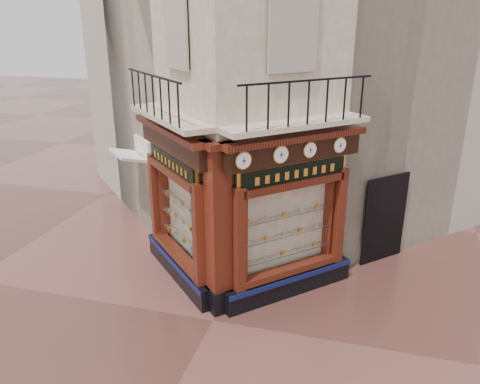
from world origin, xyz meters
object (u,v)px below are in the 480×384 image
(clock_b, at_px, (281,154))
(signboard_right, at_px, (295,173))
(signboard_left, at_px, (172,163))
(corner_pilaster, at_px, (218,232))
(clock_c, at_px, (310,150))
(awning, at_px, (135,235))
(clock_d, at_px, (340,145))
(clock_a, at_px, (243,160))

(clock_b, xyz_separation_m, signboard_right, (0.25, 0.41, -0.52))
(signboard_left, xyz_separation_m, signboard_right, (2.92, -0.00, 0.00))
(corner_pilaster, distance_m, signboard_right, 2.12)
(clock_c, relative_size, awning, 0.28)
(awning, bearing_deg, corner_pilaster, -174.05)
(signboard_left, bearing_deg, clock_d, -124.12)
(awning, bearing_deg, clock_c, -154.00)
(clock_b, bearing_deg, corner_pilaster, 161.57)
(clock_a, relative_size, awning, 0.29)
(clock_a, bearing_deg, awning, 99.46)
(corner_pilaster, height_order, signboard_right, corner_pilaster)
(awning, relative_size, signboard_right, 0.61)
(clock_a, bearing_deg, signboard_left, 107.52)
(clock_a, xyz_separation_m, clock_d, (1.79, 1.79, 0.00))
(corner_pilaster, bearing_deg, signboard_right, -10.25)
(clock_d, height_order, signboard_left, clock_d)
(corner_pilaster, xyz_separation_m, clock_b, (1.21, 0.60, 1.67))
(clock_d, xyz_separation_m, awning, (-6.10, 1.29, -3.62))
(clock_d, relative_size, awning, 0.28)
(signboard_right, bearing_deg, signboard_left, 135.00)
(corner_pilaster, bearing_deg, clock_b, -18.43)
(clock_c, xyz_separation_m, clock_d, (0.60, 0.60, 0.00))
(clock_d, bearing_deg, signboard_left, 145.88)
(clock_b, xyz_separation_m, signboard_left, (-2.67, 0.41, -0.52))
(corner_pilaster, bearing_deg, clock_d, -8.39)
(signboard_right, bearing_deg, clock_b, -166.72)
(clock_a, bearing_deg, clock_c, 0.00)
(corner_pilaster, distance_m, clock_a, 1.77)
(awning, bearing_deg, signboard_left, -176.56)
(clock_b, distance_m, clock_c, 0.77)
(corner_pilaster, height_order, signboard_left, corner_pilaster)
(corner_pilaster, bearing_deg, signboard_left, 100.25)
(clock_b, height_order, signboard_left, clock_b)
(awning, height_order, signboard_left, signboard_left)
(clock_d, bearing_deg, corner_pilaster, 171.61)
(clock_a, distance_m, clock_b, 0.91)
(awning, bearing_deg, clock_b, -161.18)
(clock_a, relative_size, signboard_right, 0.18)
(clock_a, xyz_separation_m, clock_c, (1.19, 1.19, 0.00))
(clock_c, xyz_separation_m, signboard_left, (-3.21, -0.13, -0.52))
(clock_d, xyz_separation_m, signboard_left, (-3.81, -0.73, -0.52))
(clock_c, distance_m, signboard_right, 0.61)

